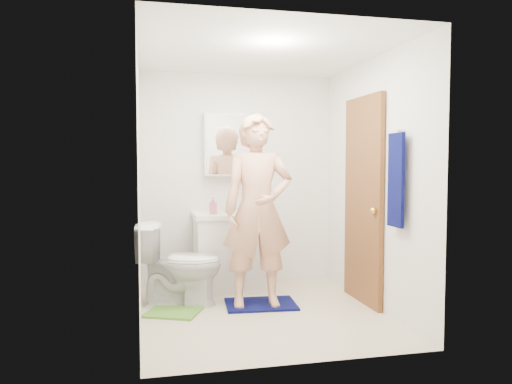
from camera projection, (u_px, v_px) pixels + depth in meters
floor at (262, 314)px, 4.64m from camera, size 2.20×2.40×0.02m
ceiling at (263, 50)px, 4.49m from camera, size 2.20×2.40×0.02m
wall_back at (238, 180)px, 5.74m from camera, size 2.20×0.02×2.40m
wall_front at (304, 192)px, 3.39m from camera, size 2.20×0.02×2.40m
wall_left at (138, 185)px, 4.32m from camera, size 0.02×2.40×2.40m
wall_right at (374, 183)px, 4.81m from camera, size 0.02×2.40×2.40m
vanity_cabinet at (230, 254)px, 5.47m from camera, size 0.75×0.55×0.80m
countertop at (230, 215)px, 5.45m from camera, size 0.79×0.59×0.05m
sink_basin at (230, 214)px, 5.44m from camera, size 0.40×0.40×0.03m
faucet at (227, 206)px, 5.62m from camera, size 0.03×0.03×0.12m
medicine_cabinet at (226, 145)px, 5.62m from camera, size 0.50×0.12×0.70m
mirror_panel at (227, 144)px, 5.56m from camera, size 0.46×0.01×0.66m
door at (363, 200)px, 4.96m from camera, size 0.05×0.80×2.05m
door_knob at (374, 211)px, 4.64m from camera, size 0.07×0.07×0.07m
towel at (396, 180)px, 4.23m from camera, size 0.03×0.24×0.80m
towel_hook at (401, 130)px, 4.22m from camera, size 0.06×0.02×0.02m
toilet at (180, 264)px, 4.89m from camera, size 0.87×0.61×0.81m
bath_mat at (261, 304)px, 4.88m from camera, size 0.72×0.54×0.02m
green_rug at (173, 312)px, 4.63m from camera, size 0.60×0.56×0.02m
soap_dispenser at (213, 205)px, 5.32m from camera, size 0.09×0.09×0.18m
toothbrush_cup at (246, 208)px, 5.58m from camera, size 0.12×0.12×0.09m
man at (258, 210)px, 4.77m from camera, size 0.69×0.48×1.84m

